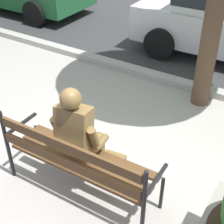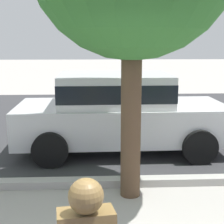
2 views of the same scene
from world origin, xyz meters
name	(u,v)px [view 2 (image 2 of 2)]	position (x,y,z in m)	size (l,w,h in m)	color
street_surface	(93,118)	(0.00, 7.50, 0.00)	(60.00, 9.00, 0.01)	#38383A
curb_stone	(91,182)	(0.00, 2.90, 0.06)	(60.00, 0.20, 0.12)	#B2AFA8
parked_car_white	(119,110)	(0.54, 4.60, 0.84)	(4.12, 1.97, 1.56)	silver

